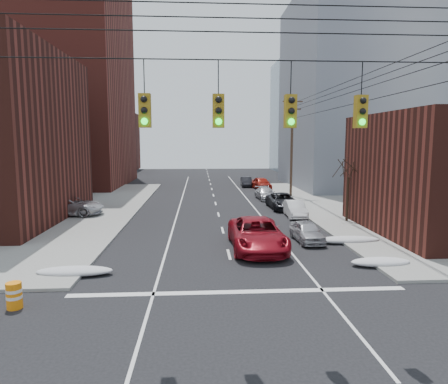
{
  "coord_description": "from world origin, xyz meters",
  "views": [
    {
      "loc": [
        -1.59,
        -9.24,
        6.21
      ],
      "look_at": [
        -0.05,
        15.64,
        3.0
      ],
      "focal_mm": 32.0,
      "sensor_mm": 36.0,
      "label": 1
    }
  ],
  "objects": [
    {
      "name": "building_brick_tall",
      "position": [
        -24.0,
        48.0,
        15.0
      ],
      "size": [
        24.0,
        20.0,
        30.0
      ],
      "primitive_type": "cube",
      "color": "maroon",
      "rests_on": "ground"
    },
    {
      "name": "building_brick_far",
      "position": [
        -26.0,
        74.0,
        6.0
      ],
      "size": [
        22.0,
        18.0,
        12.0
      ],
      "primitive_type": "cube",
      "color": "#441B14",
      "rests_on": "ground"
    },
    {
      "name": "building_office",
      "position": [
        22.0,
        44.0,
        12.5
      ],
      "size": [
        22.0,
        20.0,
        25.0
      ],
      "primitive_type": "cube",
      "color": "gray",
      "rests_on": "ground"
    },
    {
      "name": "building_glass",
      "position": [
        24.0,
        70.0,
        11.0
      ],
      "size": [
        20.0,
        18.0,
        22.0
      ],
      "primitive_type": "cube",
      "color": "gray",
      "rests_on": "ground"
    },
    {
      "name": "utility_pole_far",
      "position": [
        8.5,
        34.0,
        5.78
      ],
      "size": [
        2.2,
        0.28,
        11.0
      ],
      "color": "#473323",
      "rests_on": "ground"
    },
    {
      "name": "traffic_signals",
      "position": [
        0.1,
        2.97,
        7.17
      ],
      "size": [
        17.0,
        0.42,
        2.02
      ],
      "color": "black",
      "rests_on": "ground"
    },
    {
      "name": "bare_tree",
      "position": [
        9.59,
        20.0,
        2.32
      ],
      "size": [
        2.09,
        2.2,
        4.93
      ],
      "color": "black",
      "rests_on": "ground"
    },
    {
      "name": "snow_nw",
      "position": [
        -7.4,
        9.0,
        0.21
      ],
      "size": [
        3.5,
        1.08,
        0.42
      ],
      "primitive_type": "ellipsoid",
      "color": "silver",
      "rests_on": "ground"
    },
    {
      "name": "snow_ne",
      "position": [
        7.4,
        9.5,
        0.21
      ],
      "size": [
        3.0,
        1.08,
        0.42
      ],
      "primitive_type": "ellipsoid",
      "color": "silver",
      "rests_on": "ground"
    },
    {
      "name": "snow_east_far",
      "position": [
        7.4,
        14.0,
        0.21
      ],
      "size": [
        4.0,
        1.08,
        0.42
      ],
      "primitive_type": "ellipsoid",
      "color": "silver",
      "rests_on": "ground"
    },
    {
      "name": "red_pickup",
      "position": [
        1.68,
        12.96,
        0.89
      ],
      "size": [
        2.98,
        6.4,
        1.77
      ],
      "primitive_type": "imported",
      "rotation": [
        0.0,
        0.0,
        0.0
      ],
      "color": "maroon",
      "rests_on": "ground"
    },
    {
      "name": "parked_car_a",
      "position": [
        5.03,
        14.56,
        0.63
      ],
      "size": [
        1.65,
        3.78,
        1.27
      ],
      "primitive_type": "imported",
      "rotation": [
        0.0,
        0.0,
        0.04
      ],
      "color": "#B4B3B8",
      "rests_on": "ground"
    },
    {
      "name": "parked_car_b",
      "position": [
        6.2,
        22.47,
        0.67
      ],
      "size": [
        1.56,
        4.09,
        1.33
      ],
      "primitive_type": "imported",
      "rotation": [
        0.0,
        0.0,
        -0.04
      ],
      "color": "white",
      "rests_on": "ground"
    },
    {
      "name": "parked_car_c",
      "position": [
        6.03,
        26.51,
        0.72
      ],
      "size": [
        2.51,
        5.22,
        1.44
      ],
      "primitive_type": "imported",
      "rotation": [
        0.0,
        0.0,
        0.02
      ],
      "color": "black",
      "rests_on": "ground"
    },
    {
      "name": "parked_car_d",
      "position": [
        5.44,
        32.43,
        0.63
      ],
      "size": [
        2.04,
        4.47,
        1.27
      ],
      "primitive_type": "imported",
      "rotation": [
        0.0,
        0.0,
        0.06
      ],
      "color": "#A5A4A9",
      "rests_on": "ground"
    },
    {
      "name": "parked_car_e",
      "position": [
        6.4,
        41.38,
        0.78
      ],
      "size": [
        2.36,
        4.74,
        1.55
      ],
      "primitive_type": "imported",
      "rotation": [
        0.0,
        0.0,
        0.12
      ],
      "color": "#9C190E",
      "rests_on": "ground"
    },
    {
      "name": "parked_car_f",
      "position": [
        4.8,
        44.71,
        0.65
      ],
      "size": [
        1.52,
        4.01,
        1.3
      ],
      "primitive_type": "imported",
      "rotation": [
        0.0,
        0.0,
        -0.04
      ],
      "color": "black",
      "rests_on": "ground"
    },
    {
      "name": "lot_car_a",
      "position": [
        -15.41,
        18.99,
        0.94
      ],
      "size": [
        4.85,
        1.82,
        1.58
      ],
      "primitive_type": "imported",
      "rotation": [
        0.0,
        0.0,
        1.6
      ],
      "color": "silver",
      "rests_on": "sidewalk_nw"
    },
    {
      "name": "lot_car_b",
      "position": [
        -12.3,
        23.74,
        0.92
      ],
      "size": [
        5.68,
        2.86,
        1.54
      ],
      "primitive_type": "imported",
      "rotation": [
        0.0,
        0.0,
        1.52
      ],
      "color": "#B7B6BB",
      "rests_on": "sidewalk_nw"
    },
    {
      "name": "lot_car_d",
      "position": [
        -19.08,
        27.48,
        0.87
      ],
      "size": [
        4.33,
        1.97,
        1.44
      ],
      "primitive_type": "imported",
      "rotation": [
        0.0,
        0.0,
        1.51
      ],
      "color": "#AFAFB4",
      "rests_on": "sidewalk_nw"
    },
    {
      "name": "construction_barrel",
      "position": [
        -8.5,
        5.41,
        0.51
      ],
      "size": [
        0.63,
        0.63,
        0.99
      ],
      "rotation": [
        0.0,
        0.0,
        0.11
      ],
      "color": "orange",
      "rests_on": "ground"
    }
  ]
}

